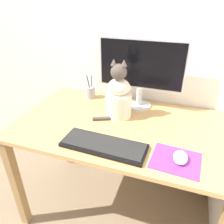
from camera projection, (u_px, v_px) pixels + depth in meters
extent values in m
plane|color=#847056|center=(119.00, 206.00, 1.64)|extent=(12.00, 12.00, 0.00)
cube|color=silver|center=(142.00, 21.00, 1.35)|extent=(7.00, 0.04, 2.50)
cube|color=tan|center=(122.00, 126.00, 1.29)|extent=(1.24, 0.72, 0.02)
cube|color=olive|center=(17.00, 185.00, 1.36)|extent=(0.05, 0.05, 0.70)
cube|color=olive|center=(67.00, 130.00, 1.90)|extent=(0.05, 0.05, 0.70)
cube|color=olive|center=(211.00, 160.00, 1.57)|extent=(0.05, 0.05, 0.70)
cylinder|color=#B2B2B7|center=(138.00, 105.00, 1.49)|extent=(0.17, 0.17, 0.01)
cylinder|color=#B2B2B7|center=(139.00, 96.00, 1.46)|extent=(0.04, 0.04, 0.12)
cube|color=#B2B2B7|center=(141.00, 64.00, 1.35)|extent=(0.55, 0.02, 0.31)
cube|color=black|center=(141.00, 65.00, 1.34)|extent=(0.52, 0.00, 0.29)
cube|color=black|center=(104.00, 145.00, 1.09)|extent=(0.43, 0.17, 0.02)
cube|color=black|center=(104.00, 144.00, 1.09)|extent=(0.42, 0.15, 0.01)
cube|color=purple|center=(176.00, 160.00, 1.01)|extent=(0.23, 0.21, 0.00)
ellipsoid|color=white|center=(180.00, 157.00, 1.00)|extent=(0.07, 0.10, 0.03)
cylinder|color=beige|center=(119.00, 105.00, 1.34)|extent=(0.17, 0.17, 0.15)
ellipsoid|color=beige|center=(119.00, 87.00, 1.28)|extent=(0.14, 0.12, 0.10)
sphere|color=#4C423D|center=(119.00, 72.00, 1.23)|extent=(0.10, 0.10, 0.09)
cone|color=#4C423D|center=(114.00, 62.00, 1.21)|extent=(0.04, 0.04, 0.04)
cone|color=#4C423D|center=(124.00, 63.00, 1.19)|extent=(0.04, 0.04, 0.04)
cylinder|color=#4C423D|center=(109.00, 118.00, 1.32)|extent=(0.20, 0.10, 0.02)
cylinder|color=#99999E|center=(90.00, 92.00, 1.58)|extent=(0.07, 0.07, 0.09)
cylinder|color=black|center=(89.00, 85.00, 1.54)|extent=(0.04, 0.01, 0.14)
cylinder|color=#1E47B2|center=(92.00, 84.00, 1.55)|extent=(0.02, 0.03, 0.14)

